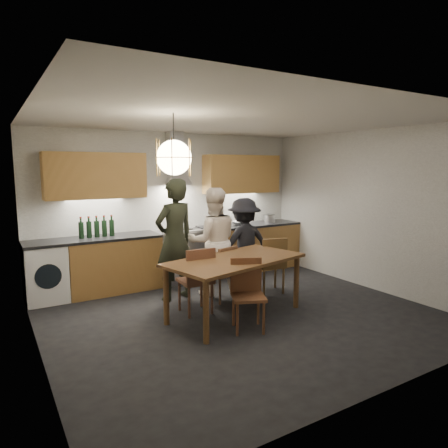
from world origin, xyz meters
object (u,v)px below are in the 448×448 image
dining_table (235,265)px  mixing_bowl (240,223)px  person_left (175,240)px  stock_pot (269,219)px  chair_back_left (198,276)px  wine_bottles (97,227)px  person_right (244,243)px  chair_front (247,289)px  person_mid (213,241)px

dining_table → mixing_bowl: mixing_bowl is taller
person_left → stock_pot: bearing=-172.6°
stock_pot → mixing_bowl: bearing=-178.2°
chair_back_left → wine_bottles: wine_bottles is taller
chair_back_left → person_right: (1.22, 0.71, 0.22)m
chair_front → person_left: 1.57m
chair_front → person_left: bearing=125.6°
stock_pot → wine_bottles: 3.37m
person_right → dining_table: bearing=52.5°
chair_front → person_mid: size_ratio=0.52×
person_right → chair_back_left: bearing=31.7°
person_left → person_right: person_left is taller
stock_pot → person_mid: bearing=-152.4°
dining_table → person_mid: bearing=64.8°
mixing_bowl → wine_bottles: 2.67m
person_mid → wine_bottles: size_ratio=3.05×
person_right → wine_bottles: (-2.14, 0.97, 0.32)m
person_mid → person_right: person_mid is taller
chair_front → stock_pot: 3.22m
person_mid → mixing_bowl: (1.13, 0.94, 0.10)m
person_left → person_right: size_ratio=1.22×
mixing_bowl → wine_bottles: (-2.67, 0.06, 0.13)m
dining_table → chair_front: 0.47m
dining_table → chair_back_left: chair_back_left is taller
chair_front → person_mid: (0.30, 1.40, 0.34)m
dining_table → person_left: size_ratio=1.11×
stock_pot → wine_bottles: (-3.37, 0.03, 0.09)m
person_left → stock_pot: (2.45, 0.88, 0.06)m
person_left → wine_bottles: person_left is taller
dining_table → chair_front: (-0.09, -0.42, -0.20)m
person_left → person_mid: 0.62m
chair_front → person_mid: 1.47m
dining_table → chair_back_left: size_ratio=2.20×
chair_front → person_right: bearing=81.5°
dining_table → person_left: bearing=97.6°
chair_front → mixing_bowl: mixing_bowl is taller
dining_table → stock_pot: size_ratio=9.30×
wine_bottles → stock_pot: bearing=-0.6°
dining_table → stock_pot: stock_pot is taller
stock_pot → chair_back_left: bearing=-146.2°
dining_table → mixing_bowl: bearing=42.2°
dining_table → person_right: size_ratio=1.36×
person_left → stock_pot: size_ratio=8.38×
person_right → person_mid: bearing=4.2°
person_mid → chair_back_left: bearing=65.5°
person_mid → person_right: size_ratio=1.12×
dining_table → person_right: bearing=38.2°
chair_back_left → mixing_bowl: size_ratio=2.96×
chair_back_left → dining_table: bearing=145.6°
person_left → wine_bottles: bearing=-56.8°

